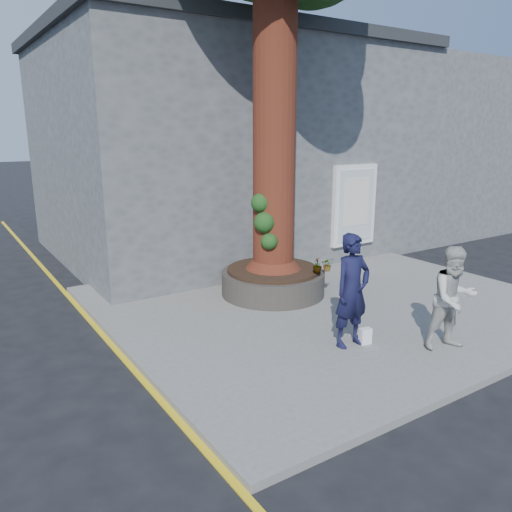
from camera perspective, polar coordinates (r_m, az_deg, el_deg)
ground at (r=9.38m, az=4.99°, el=-9.10°), size 120.00×120.00×0.00m
pavement at (r=10.98m, az=7.97°, el=-5.32°), size 9.00×8.00×0.12m
yellow_line at (r=8.89m, az=-15.23°, el=-10.92°), size 0.10×30.00×0.01m
stone_shop at (r=16.02m, az=-3.79°, el=12.24°), size 10.30×8.30×6.30m
neighbour_shop at (r=21.14m, az=15.87°, el=11.80°), size 6.00×8.00×6.00m
planter at (r=11.20m, az=1.96°, el=-2.89°), size 2.30×2.30×0.60m
man at (r=8.51m, az=10.93°, el=-3.91°), size 0.71×0.47×1.95m
woman at (r=8.90m, az=21.64°, el=-4.53°), size 1.01×0.89×1.76m
shopping_bag at (r=8.90m, az=12.37°, el=-8.92°), size 0.22×0.15×0.28m
plant_a at (r=12.19m, az=2.83°, el=1.00°), size 0.25×0.22×0.40m
plant_b at (r=12.21m, az=2.95°, el=1.04°), size 0.30×0.30×0.41m
plant_c at (r=10.75m, az=7.03°, el=-1.03°), size 0.28×0.28×0.36m
plant_d at (r=10.94m, az=8.20°, el=-0.94°), size 0.36×0.36×0.30m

